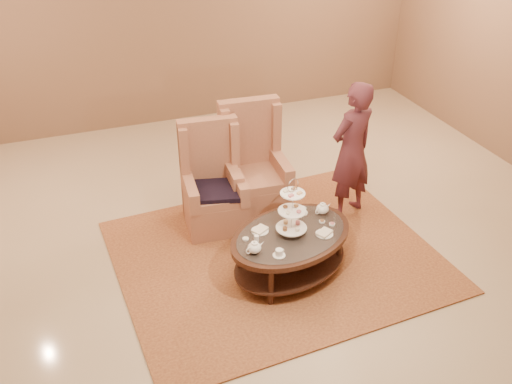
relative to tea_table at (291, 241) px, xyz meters
name	(u,v)px	position (x,y,z in m)	size (l,w,h in m)	color
ground	(264,265)	(-0.21, 0.20, -0.41)	(8.00, 8.00, 0.00)	#C2AF90
ceiling	(264,265)	(-0.21, 0.20, -0.41)	(8.00, 8.00, 0.02)	silver
wall_back	(167,8)	(-0.21, 4.20, 1.34)	(8.00, 0.04, 3.50)	#866249
rug	(275,255)	(-0.03, 0.31, -0.40)	(3.42, 2.91, 0.02)	#AB6F3C
tea_table	(291,241)	(0.00, 0.00, 0.00)	(1.56, 1.30, 1.12)	black
armchair_left	(213,191)	(-0.46, 1.17, 0.01)	(0.72, 0.75, 1.23)	#AA6B50
armchair_right	(254,175)	(0.09, 1.32, 0.03)	(0.76, 0.78, 1.32)	#AA6B50
person	(352,151)	(1.09, 0.83, 0.41)	(0.69, 0.55, 1.64)	#52232C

